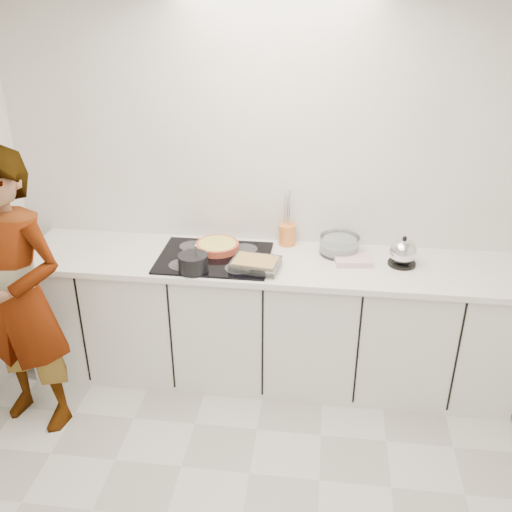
# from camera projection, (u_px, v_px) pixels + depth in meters

# --- Properties ---
(wall_back) EXTENTS (3.60, 0.00, 2.60)m
(wall_back) POSITION_uv_depth(u_px,v_px,m) (274.00, 187.00, 3.80)
(wall_back) COLOR white
(wall_back) RESTS_ON ground
(base_cabinets) EXTENTS (3.20, 0.58, 0.87)m
(base_cabinets) POSITION_uv_depth(u_px,v_px,m) (267.00, 322.00, 3.90)
(base_cabinets) COLOR silver
(base_cabinets) RESTS_ON floor
(countertop) EXTENTS (3.24, 0.64, 0.04)m
(countertop) POSITION_uv_depth(u_px,v_px,m) (268.00, 263.00, 3.70)
(countertop) COLOR white
(countertop) RESTS_ON base_cabinets
(hob) EXTENTS (0.72, 0.54, 0.01)m
(hob) POSITION_uv_depth(u_px,v_px,m) (214.00, 258.00, 3.71)
(hob) COLOR black
(hob) RESTS_ON countertop
(tart_dish) EXTENTS (0.32, 0.32, 0.05)m
(tart_dish) POSITION_uv_depth(u_px,v_px,m) (217.00, 246.00, 3.79)
(tart_dish) COLOR #C44A33
(tart_dish) RESTS_ON hob
(saucepan) EXTENTS (0.20, 0.20, 0.18)m
(saucepan) POSITION_uv_depth(u_px,v_px,m) (193.00, 262.00, 3.52)
(saucepan) COLOR black
(saucepan) RESTS_ON hob
(baking_dish) EXTENTS (0.32, 0.25, 0.06)m
(baking_dish) POSITION_uv_depth(u_px,v_px,m) (256.00, 263.00, 3.55)
(baking_dish) COLOR silver
(baking_dish) RESTS_ON hob
(mixing_bowl) EXTENTS (0.31, 0.31, 0.12)m
(mixing_bowl) POSITION_uv_depth(u_px,v_px,m) (339.00, 246.00, 3.76)
(mixing_bowl) COLOR silver
(mixing_bowl) RESTS_ON countertop
(tea_towel) EXTENTS (0.25, 0.19, 0.04)m
(tea_towel) POSITION_uv_depth(u_px,v_px,m) (353.00, 260.00, 3.65)
(tea_towel) COLOR white
(tea_towel) RESTS_ON countertop
(kettle) EXTENTS (0.22, 0.22, 0.20)m
(kettle) POSITION_uv_depth(u_px,v_px,m) (403.00, 253.00, 3.60)
(kettle) COLOR black
(kettle) RESTS_ON countertop
(utensil_crock) EXTENTS (0.14, 0.14, 0.14)m
(utensil_crock) POSITION_uv_depth(u_px,v_px,m) (287.00, 235.00, 3.88)
(utensil_crock) COLOR orange
(utensil_crock) RESTS_ON countertop
(cook) EXTENTS (0.72, 0.56, 1.76)m
(cook) POSITION_uv_depth(u_px,v_px,m) (19.00, 298.00, 3.32)
(cook) COLOR silver
(cook) RESTS_ON floor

